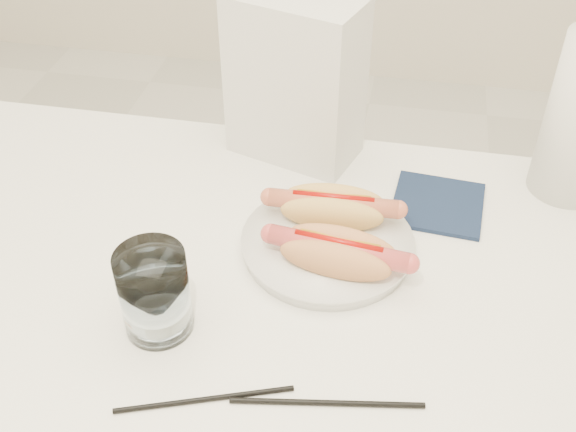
% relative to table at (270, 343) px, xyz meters
% --- Properties ---
extents(table, '(1.20, 0.80, 0.75)m').
position_rel_table_xyz_m(table, '(0.00, 0.00, 0.00)').
color(table, white).
rests_on(table, ground).
extents(plate, '(0.26, 0.26, 0.02)m').
position_rel_table_xyz_m(plate, '(0.05, 0.12, 0.07)').
color(plate, white).
rests_on(plate, table).
extents(hotdog_left, '(0.18, 0.07, 0.05)m').
position_rel_table_xyz_m(hotdog_left, '(0.05, 0.17, 0.10)').
color(hotdog_left, '#E6B25C').
rests_on(hotdog_left, plate).
extents(hotdog_right, '(0.18, 0.09, 0.05)m').
position_rel_table_xyz_m(hotdog_right, '(0.07, 0.08, 0.10)').
color(hotdog_right, tan).
rests_on(hotdog_right, plate).
extents(water_glass, '(0.08, 0.08, 0.11)m').
position_rel_table_xyz_m(water_glass, '(-0.13, -0.05, 0.12)').
color(water_glass, white).
rests_on(water_glass, table).
extents(chopstick_near, '(0.19, 0.07, 0.01)m').
position_rel_table_xyz_m(chopstick_near, '(-0.04, -0.14, 0.06)').
color(chopstick_near, black).
rests_on(chopstick_near, table).
extents(chopstick_far, '(0.21, 0.04, 0.01)m').
position_rel_table_xyz_m(chopstick_far, '(0.09, -0.12, 0.06)').
color(chopstick_far, black).
rests_on(chopstick_far, table).
extents(napkin_box, '(0.22, 0.16, 0.26)m').
position_rel_table_xyz_m(napkin_box, '(-0.03, 0.35, 0.19)').
color(napkin_box, silver).
rests_on(napkin_box, table).
extents(navy_napkin, '(0.14, 0.14, 0.01)m').
position_rel_table_xyz_m(navy_napkin, '(0.20, 0.25, 0.06)').
color(navy_napkin, '#121E39').
rests_on(navy_napkin, table).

